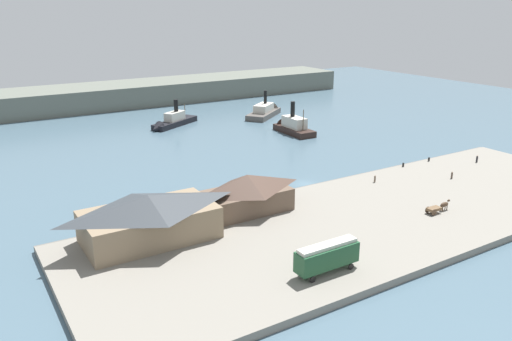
{
  "coord_description": "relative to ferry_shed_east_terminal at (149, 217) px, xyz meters",
  "views": [
    {
      "loc": [
        -63.1,
        -81.88,
        36.53
      ],
      "look_at": [
        -7.34,
        8.24,
        2.0
      ],
      "focal_mm": 35.68,
      "sensor_mm": 36.0,
      "label": 1
    }
  ],
  "objects": [
    {
      "name": "seawall_edge",
      "position": [
        38.77,
        7.26,
        -4.48
      ],
      "size": [
        110.0,
        0.8,
        1.0
      ],
      "primitive_type": "cube",
      "color": "#666159",
      "rests_on": "ground"
    },
    {
      "name": "pedestrian_by_tram",
      "position": [
        65.5,
        -5.52,
        -3.06
      ],
      "size": [
        0.39,
        0.39,
        1.57
      ],
      "color": "#4C3D33",
      "rests_on": "quay_promenade"
    },
    {
      "name": "ferry_departing_north",
      "position": [
        63.31,
        50.48,
        -3.16
      ],
      "size": [
        5.96,
        16.54,
        11.05
      ],
      "color": "black",
      "rests_on": "ground"
    },
    {
      "name": "pedestrian_walking_east",
      "position": [
        49.78,
        1.41,
        -3.07
      ],
      "size": [
        0.38,
        0.38,
        1.54
      ],
      "color": "#6B5B4C",
      "rests_on": "quay_promenade"
    },
    {
      "name": "far_headland",
      "position": [
        38.77,
        120.86,
        -0.98
      ],
      "size": [
        180.0,
        24.0,
        8.0
      ],
      "primitive_type": "cube",
      "color": "#60665B",
      "rests_on": "ground"
    },
    {
      "name": "mooring_post_east",
      "position": [
        71.53,
        5.69,
        -3.33
      ],
      "size": [
        0.44,
        0.44,
        0.9
      ],
      "primitive_type": "cylinder",
      "color": "black",
      "rests_on": "quay_promenade"
    },
    {
      "name": "pedestrian_near_west_shed",
      "position": [
        80.43,
        -0.88,
        -2.99
      ],
      "size": [
        0.43,
        0.43,
        1.72
      ],
      "color": "#232328",
      "rests_on": "quay_promenade"
    },
    {
      "name": "ferry_shed_west_terminal",
      "position": [
        19.02,
        2.06,
        -0.29
      ],
      "size": [
        15.48,
        8.55,
        6.86
      ],
      "color": "brown",
      "rests_on": "quay_promenade"
    },
    {
      "name": "ferry_near_quay",
      "position": [
        35.51,
        76.38,
        -3.45
      ],
      "size": [
        19.35,
        13.52,
        9.36
      ],
      "color": "black",
      "rests_on": "ground"
    },
    {
      "name": "ferry_shed_east_terminal",
      "position": [
        0.0,
        0.0,
        0.0
      ],
      "size": [
        20.75,
        11.51,
        7.45
      ],
      "color": "#847056",
      "rests_on": "quay_promenade"
    },
    {
      "name": "mooring_post_center_west",
      "position": [
        63.01,
        5.83,
        -3.33
      ],
      "size": [
        0.44,
        0.44,
        0.9
      ],
      "primitive_type": "cylinder",
      "color": "black",
      "rests_on": "quay_promenade"
    },
    {
      "name": "quay_promenade",
      "position": [
        38.77,
        -11.14,
        -4.38
      ],
      "size": [
        110.0,
        36.0,
        1.2
      ],
      "primitive_type": "cube",
      "color": "gray",
      "rests_on": "ground"
    },
    {
      "name": "horse_cart",
      "position": [
        47.74,
        -16.46,
        -2.85
      ],
      "size": [
        5.55,
        1.54,
        1.87
      ],
      "color": "brown",
      "rests_on": "quay_promenade"
    },
    {
      "name": "ground_plane",
      "position": [
        38.77,
        10.86,
        -4.98
      ],
      "size": [
        320.0,
        320.0,
        0.0
      ],
      "primitive_type": "plane",
      "color": "#476070"
    },
    {
      "name": "street_tram",
      "position": [
        17.06,
        -22.74,
        -1.26
      ],
      "size": [
        9.67,
        2.67,
        4.32
      ],
      "color": "#1E4C2D",
      "rests_on": "quay_promenade"
    },
    {
      "name": "ferry_moored_east",
      "position": [
        70.13,
        75.11,
        -3.48
      ],
      "size": [
        19.13,
        16.51,
        10.75
      ],
      "color": "#514C47",
      "rests_on": "ground"
    }
  ]
}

